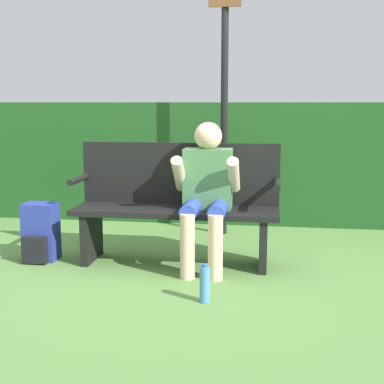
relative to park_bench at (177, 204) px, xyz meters
name	(u,v)px	position (x,y,z in m)	size (l,w,h in m)	color
ground_plane	(176,263)	(0.00, -0.07, -0.48)	(40.00, 40.00, 0.00)	#5B8942
hedge_back	(202,162)	(0.00, 1.60, 0.17)	(12.00, 0.43, 1.30)	#1E4C1E
park_bench	(177,204)	(0.00, 0.00, 0.00)	(1.66, 0.46, 0.97)	black
person_seated	(206,187)	(0.26, -0.13, 0.16)	(0.52, 0.57, 1.15)	#4C7F4C
backpack	(40,233)	(-1.13, -0.14, -0.26)	(0.27, 0.27, 0.48)	#283893
water_bottle	(205,284)	(0.34, -0.89, -0.36)	(0.07, 0.07, 0.26)	#4C8CCC
signpost	(224,93)	(0.29, 1.00, 0.91)	(0.31, 0.09, 2.49)	black
parked_car	(46,128)	(-5.16, 9.28, 0.14)	(4.10, 2.41, 1.28)	maroon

